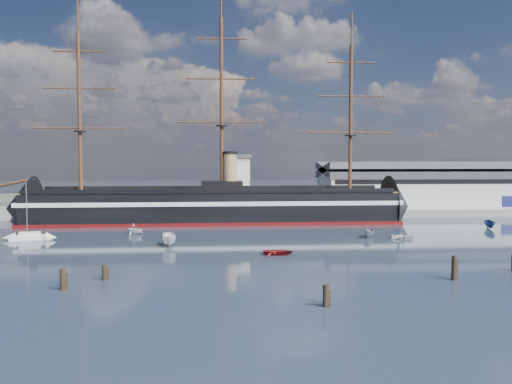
{
  "coord_description": "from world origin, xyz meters",
  "views": [
    {
      "loc": [
        -2.18,
        -62.87,
        14.92
      ],
      "look_at": [
        4.27,
        35.0,
        9.0
      ],
      "focal_mm": 35.0,
      "sensor_mm": 36.0,
      "label": 1
    }
  ],
  "objects": [
    {
      "name": "ground",
      "position": [
        0.0,
        40.0,
        0.0
      ],
      "size": [
        600.0,
        600.0,
        0.0
      ],
      "primitive_type": "plane",
      "color": "#202B38",
      "rests_on": "ground"
    },
    {
      "name": "quay",
      "position": [
        10.0,
        76.0,
        0.0
      ],
      "size": [
        180.0,
        18.0,
        2.0
      ],
      "primitive_type": "cube",
      "color": "slate",
      "rests_on": "ground"
    },
    {
      "name": "warehouse",
      "position": [
        58.0,
        80.0,
        7.98
      ],
      "size": [
        63.0,
        21.0,
        11.6
      ],
      "color": "#B7BABC",
      "rests_on": "ground"
    },
    {
      "name": "quay_tower",
      "position": [
        3.0,
        73.0,
        9.75
      ],
      "size": [
        5.0,
        5.0,
        15.0
      ],
      "color": "silver",
      "rests_on": "ground"
    },
    {
      "name": "warship",
      "position": [
        -6.24,
        60.0,
        4.04
      ],
      "size": [
        113.02,
        17.89,
        53.94
      ],
      "rotation": [
        0.0,
        0.0,
        0.02
      ],
      "color": "black",
      "rests_on": "ground"
    },
    {
      "name": "sailboat",
      "position": [
        -39.06,
        34.18,
        0.72
      ],
      "size": [
        7.39,
        3.63,
        11.37
      ],
      "rotation": [
        0.0,
        0.0,
        0.23
      ],
      "color": "silver",
      "rests_on": "ground"
    },
    {
      "name": "motorboat_a",
      "position": [
        -11.71,
        25.06,
        0.0
      ],
      "size": [
        7.66,
        3.7,
        2.94
      ],
      "primitive_type": "imported",
      "rotation": [
        0.0,
        0.0,
        0.14
      ],
      "color": "white",
      "rests_on": "ground"
    },
    {
      "name": "motorboat_b",
      "position": [
        6.58,
        16.13,
        0.0
      ],
      "size": [
        1.56,
        3.13,
        1.41
      ],
      "primitive_type": "imported",
      "rotation": [
        0.0,
        0.0,
        1.45
      ],
      "color": "maroon",
      "rests_on": "ground"
    },
    {
      "name": "motorboat_c",
      "position": [
        26.57,
        33.21,
        0.0
      ],
      "size": [
        5.24,
        3.94,
        1.99
      ],
      "primitive_type": "imported",
      "rotation": [
        0.0,
        0.0,
        -0.49
      ],
      "color": "slate",
      "rests_on": "ground"
    },
    {
      "name": "motorboat_d",
      "position": [
        -20.5,
        40.57,
        0.0
      ],
      "size": [
        6.08,
        7.13,
        2.44
      ],
      "primitive_type": "imported",
      "rotation": [
        0.0,
        0.0,
        0.98
      ],
      "color": "silver",
      "rests_on": "ground"
    },
    {
      "name": "motorboat_e",
      "position": [
        32.43,
        31.08,
        0.0
      ],
      "size": [
        2.44,
        2.87,
        1.27
      ],
      "primitive_type": "imported",
      "rotation": [
        0.0,
        0.0,
        0.97
      ],
      "color": "white",
      "rests_on": "ground"
    },
    {
      "name": "motorboat_f",
      "position": [
        57.38,
        44.3,
        0.0
      ],
      "size": [
        6.29,
        3.65,
        2.37
      ],
      "primitive_type": "imported",
      "rotation": [
        0.0,
        0.0,
        -0.27
      ],
      "color": "navy",
      "rests_on": "ground"
    },
    {
      "name": "piling_near_left",
      "position": [
        -20.87,
        -4.3,
        0.0
      ],
      "size": [
        0.64,
        0.64,
        3.25
      ],
      "primitive_type": "cylinder",
      "color": "black",
      "rests_on": "ground"
    },
    {
      "name": "piling_near_mid",
      "position": [
        8.32,
        -12.87,
        0.0
      ],
      "size": [
        0.64,
        0.64,
        3.01
      ],
      "primitive_type": "cylinder",
      "color": "black",
      "rests_on": "ground"
    },
    {
      "name": "piling_near_right",
      "position": [
        26.86,
        -2.47,
        0.0
      ],
      "size": [
        0.64,
        0.64,
        3.79
      ],
      "primitive_type": "cylinder",
      "color": "black",
      "rests_on": "ground"
    },
    {
      "name": "piling_extra",
      "position": [
        -17.2,
        0.47,
        0.0
      ],
      "size": [
        0.64,
        0.64,
        2.66
      ],
      "primitive_type": "cylinder",
      "color": "black",
      "rests_on": "ground"
    }
  ]
}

